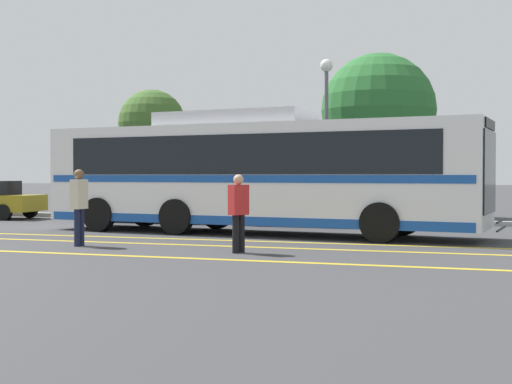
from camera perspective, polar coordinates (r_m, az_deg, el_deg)
name	(u,v)px	position (r m, az deg, el deg)	size (l,w,h in m)	color
ground_plane	(290,235)	(19.89, 2.74, -3.43)	(220.00, 220.00, 0.00)	#38383A
lane_strip_0	(230,240)	(18.12, -2.13, -3.89)	(0.20, 32.61, 0.01)	gold
lane_strip_1	(209,246)	(16.83, -3.76, -4.30)	(0.20, 32.61, 0.01)	gold
lane_strip_2	(163,257)	(14.53, -7.41, -5.20)	(0.20, 32.61, 0.01)	gold
curb_strip	(303,220)	(25.38, 3.74, -2.23)	(40.61, 0.36, 0.15)	#99999E
transit_bus	(255,172)	(20.14, -0.04, 1.63)	(13.10, 4.05, 3.46)	white
parked_car_1	(147,202)	(25.74, -8.74, -0.83)	(4.96, 2.12, 1.36)	black
parked_car_2	(305,205)	(23.53, 3.97, -1.05)	(4.07, 2.18, 1.33)	#335B33
pedestrian_0	(239,208)	(15.17, -1.41, -1.32)	(0.40, 0.47, 1.68)	black
pedestrian_1	(79,202)	(17.14, -13.97, -0.79)	(0.24, 0.43, 1.80)	#191E38
street_lamp	(326,107)	(26.21, 5.65, 6.77)	(0.47, 0.47, 5.88)	#59595E
tree_0	(152,124)	(31.50, -8.32, 5.43)	(2.92, 2.92, 5.39)	#513823
tree_1	(378,111)	(29.01, 9.77, 6.43)	(4.56, 4.56, 6.52)	#513823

